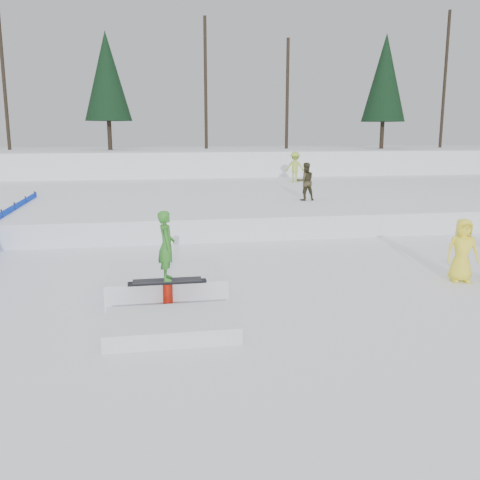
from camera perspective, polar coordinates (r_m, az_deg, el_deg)
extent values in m
plane|color=white|center=(11.17, -0.73, -7.65)|extent=(120.00, 120.00, 0.00)
cube|color=white|center=(40.53, -7.76, 7.90)|extent=(60.00, 14.00, 2.40)
cube|color=white|center=(26.67, -6.38, 4.39)|extent=(50.00, 18.00, 0.80)
cylinder|color=black|center=(19.76, -24.00, 1.42)|extent=(0.05, 0.05, 1.10)
cylinder|color=black|center=(21.58, -22.83, 2.29)|extent=(0.05, 0.05, 1.10)
cylinder|color=black|center=(23.42, -21.85, 3.02)|extent=(0.05, 0.05, 1.10)
cylinder|color=black|center=(25.27, -21.00, 3.65)|extent=(0.05, 0.05, 1.10)
cylinder|color=black|center=(41.64, -23.91, 15.69)|extent=(0.24, 0.24, 10.00)
cylinder|color=black|center=(38.98, -13.73, 10.78)|extent=(0.30, 0.30, 2.00)
cone|color=black|center=(39.16, -14.02, 16.60)|extent=(3.20, 3.20, 5.95)
cylinder|color=black|center=(41.33, -3.69, 16.30)|extent=(0.24, 0.24, 9.50)
cylinder|color=black|center=(41.42, 5.07, 15.23)|extent=(0.24, 0.24, 8.00)
cylinder|color=black|center=(42.31, 14.90, 10.75)|extent=(0.30, 0.30, 2.00)
cone|color=black|center=(42.48, 15.19, 16.35)|extent=(3.20, 3.20, 6.30)
cylinder|color=black|center=(47.03, 21.01, 15.62)|extent=(0.24, 0.24, 10.50)
imported|color=#35321C|center=(22.83, 6.99, 6.21)|extent=(0.79, 0.63, 1.59)
imported|color=#A2BF3E|center=(31.18, 5.90, 7.75)|extent=(1.29, 1.06, 1.73)
imported|color=yellow|center=(14.27, 22.63, -1.02)|extent=(0.86, 0.65, 1.58)
cube|color=white|center=(12.43, -7.97, -4.47)|extent=(2.60, 2.20, 0.54)
cube|color=white|center=(10.09, -7.37, -8.98)|extent=(2.40, 1.60, 0.30)
cylinder|color=red|center=(11.26, -7.67, -7.44)|extent=(0.44, 0.44, 0.06)
cylinder|color=red|center=(11.18, -7.70, -6.13)|extent=(0.20, 0.20, 0.60)
cube|color=black|center=(11.08, -7.75, -4.50)|extent=(1.60, 0.16, 0.06)
cube|color=black|center=(11.07, -7.76, -4.28)|extent=(1.40, 0.28, 0.03)
imported|color=#308426|center=(10.90, -7.86, -0.59)|extent=(0.34, 0.52, 1.42)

